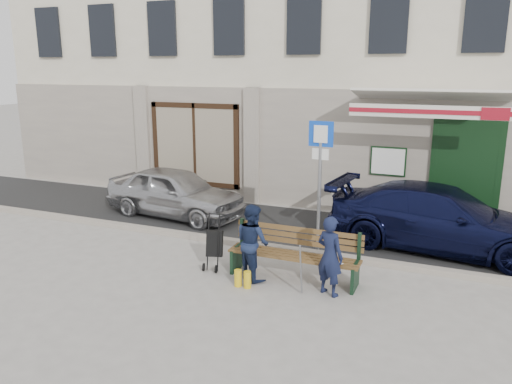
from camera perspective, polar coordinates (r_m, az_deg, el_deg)
The scene contains 11 objects.
ground at distance 9.47m, azimuth -4.15°, elevation -9.22°, with size 80.00×80.00×0.00m, color #9E9991.
asphalt_lane at distance 12.13m, azimuth 2.41°, elevation -3.86°, with size 60.00×3.20×0.01m, color #282828.
curb at distance 10.71m, azimuth -0.55°, elevation -6.01°, with size 60.00×0.18×0.12m, color #9E9384.
building at distance 16.72m, azimuth 9.28°, elevation 18.13°, with size 20.00×8.27×10.00m.
car_silver at distance 12.93m, azimuth -9.23°, elevation -0.00°, with size 1.50×3.72×1.27m, color #ACADB1.
car_navy at distance 11.12m, azimuth 20.31°, elevation -2.83°, with size 1.88×4.63×1.34m, color black.
parking_sign at distance 10.05m, azimuth 7.33°, elevation 2.99°, with size 0.50×0.08×2.71m.
bench at distance 9.07m, azimuth 4.06°, elevation -7.16°, with size 2.40×1.17×0.98m.
man at distance 8.45m, azimuth 8.44°, elevation -7.23°, with size 0.50×0.33×1.38m, color #131936.
woman at distance 8.98m, azimuth -0.40°, elevation -5.71°, with size 0.68×0.53×1.39m, color #16203D.
stroller at distance 9.53m, azimuth -4.78°, elevation -6.04°, with size 0.37×0.47×1.05m.
Camera 1 is at (3.94, -7.75, 3.73)m, focal length 35.00 mm.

